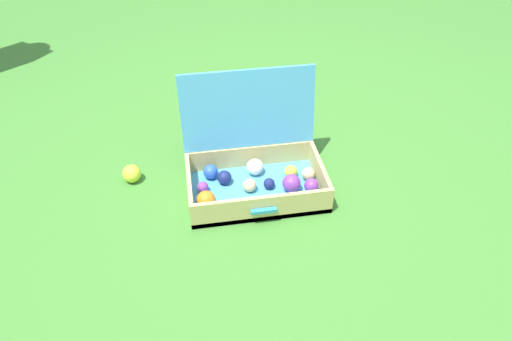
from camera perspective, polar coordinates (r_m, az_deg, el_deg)
ground_plane at (r=2.12m, az=1.06°, el=-3.62°), size 16.00×16.00×0.00m
open_suitcase at (r=2.13m, az=-0.24°, el=0.44°), size 0.61×0.46×0.50m
stray_ball_on_grass at (r=2.27m, az=-14.80°, el=-0.36°), size 0.09×0.09×0.09m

